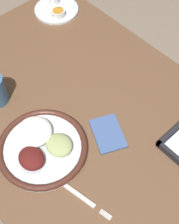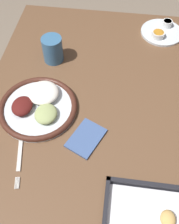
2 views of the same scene
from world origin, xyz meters
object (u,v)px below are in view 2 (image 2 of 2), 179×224
object	(u,v)px
saucer_plate	(162,32)
dinner_plate	(38,106)
drinking_cup	(53,49)
napkin	(87,138)
fork	(20,151)

from	to	relation	value
saucer_plate	dinner_plate	bearing A→B (deg)	-43.07
drinking_cup	napkin	distance (m)	0.39
fork	drinking_cup	distance (m)	0.42
drinking_cup	napkin	size ratio (longest dim) A/B	0.69
saucer_plate	napkin	distance (m)	0.61
saucer_plate	drinking_cup	size ratio (longest dim) A/B	1.76
napkin	drinking_cup	bearing A→B (deg)	-152.10
dinner_plate	saucer_plate	size ratio (longest dim) A/B	1.50
saucer_plate	drinking_cup	distance (m)	0.48
fork	drinking_cup	size ratio (longest dim) A/B	2.07
fork	napkin	size ratio (longest dim) A/B	1.42
fork	napkin	bearing A→B (deg)	98.46
drinking_cup	saucer_plate	bearing A→B (deg)	116.83
dinner_plate	fork	world-z (taller)	dinner_plate
napkin	saucer_plate	bearing A→B (deg)	156.10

